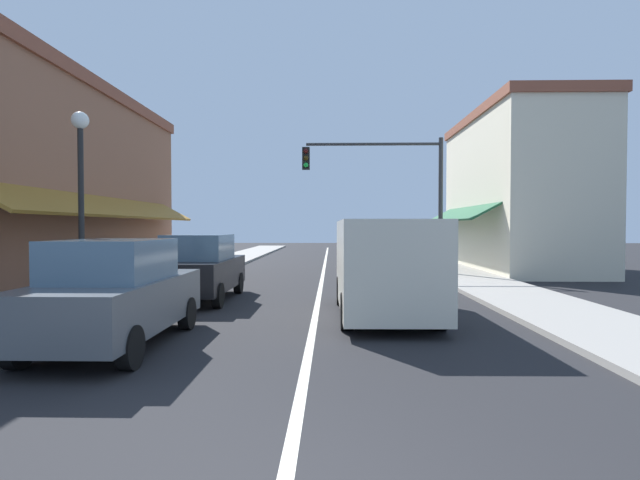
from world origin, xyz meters
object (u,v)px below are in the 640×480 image
Objects in this scene: van_in_lane at (383,264)px; street_lamp_left_near at (81,178)px; traffic_signal_mast_arm at (391,180)px; parked_car_nearest_left at (115,294)px; parked_car_second_left at (200,268)px.

street_lamp_left_near reaches higher than van_in_lane.
street_lamp_left_near is (-7.76, -9.82, -0.86)m from traffic_signal_mast_arm.
parked_car_nearest_left is 0.79× the size of van_in_lane.
street_lamp_left_near reaches higher than parked_car_nearest_left.
parked_car_nearest_left is at bearing -148.62° from van_in_lane.
traffic_signal_mast_arm is at bearing 49.25° from parked_car_second_left.
van_in_lane is 1.18× the size of street_lamp_left_near.
street_lamp_left_near is (-1.76, 2.37, 2.13)m from parked_car_nearest_left.
parked_car_nearest_left is at bearing -116.21° from traffic_signal_mast_arm.
parked_car_second_left is (0.02, 5.19, 0.00)m from parked_car_nearest_left.
van_in_lane is 6.78m from street_lamp_left_near.
van_in_lane is (4.71, -2.22, 0.27)m from parked_car_second_left.
van_in_lane is (4.73, 2.97, 0.27)m from parked_car_nearest_left.
street_lamp_left_near is at bearing -128.31° from traffic_signal_mast_arm.
traffic_signal_mast_arm is at bearing 51.69° from street_lamp_left_near.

